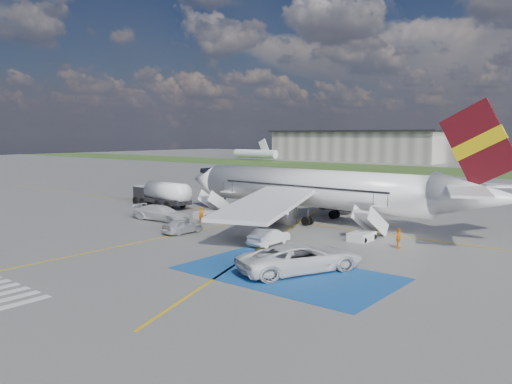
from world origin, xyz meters
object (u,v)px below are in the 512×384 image
airliner (322,189)px  van_white_a (302,253)px  fuel_tanker (162,196)px  car_silver_a (183,226)px  car_silver_b (269,237)px  van_white_b (161,211)px  gpu_cart (166,201)px

airliner → van_white_a: (8.99, -17.03, -2.17)m
fuel_tanker → van_white_a: (30.17, -13.77, -0.09)m
car_silver_a → car_silver_b: (8.99, 1.18, 0.02)m
van_white_b → gpu_cart: bearing=42.9°
car_silver_b → car_silver_a: bearing=5.6°
airliner → gpu_cart: airliner is taller
car_silver_a → van_white_a: size_ratio=0.60×
fuel_tanker → car_silver_a: fuel_tanker is taller
fuel_tanker → gpu_cart: fuel_tanker is taller
fuel_tanker → van_white_b: (7.80, -6.70, -0.26)m
car_silver_b → gpu_cart: bearing=-23.0°
gpu_cart → car_silver_a: size_ratio=0.51×
gpu_cart → van_white_b: van_white_b is taller
airliner → van_white_a: bearing=-62.2°
car_silver_a → van_white_b: 7.56m
gpu_cart → car_silver_b: size_ratio=0.48×
airliner → van_white_a: 19.37m
airliner → fuel_tanker: 21.54m
van_white_b → airliner: bearing=-57.2°
car_silver_a → fuel_tanker: bearing=-31.9°
van_white_a → van_white_b: van_white_a is taller
gpu_cart → car_silver_b: 24.90m
gpu_cart → van_white_b: bearing=-49.1°
gpu_cart → van_white_a: van_white_a is taller
van_white_a → airliner: bearing=-37.6°
car_silver_b → van_white_a: bearing=140.8°
airliner → van_white_a: airliner is taller
gpu_cart → car_silver_b: bearing=-27.1°
car_silver_a → car_silver_b: car_silver_b is taller
fuel_tanker → van_white_a: size_ratio=1.43×
car_silver_a → van_white_a: van_white_a is taller
fuel_tanker → van_white_b: size_ratio=1.74×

